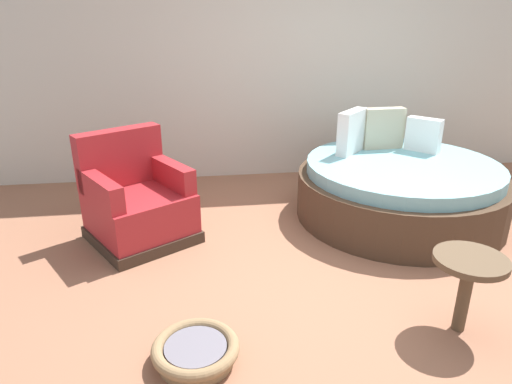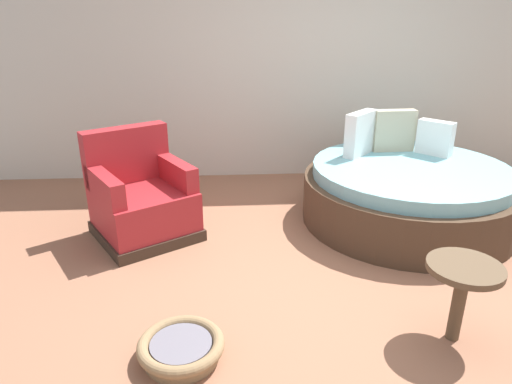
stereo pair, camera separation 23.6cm
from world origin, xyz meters
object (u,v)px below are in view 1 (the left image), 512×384
Objects in this scene: side_table at (469,271)px; red_armchair at (137,203)px; round_daybed at (399,189)px; pet_basket at (196,351)px.

red_armchair is at bearing 143.76° from side_table.
round_daybed is 2.69m from pet_basket.
red_armchair is at bearing 106.25° from pet_basket.
pet_basket is (0.48, -1.65, -0.26)m from red_armchair.
side_table is at bearing -100.91° from round_daybed.
round_daybed reaches higher than red_armchair.
red_armchair is 2.11× the size of side_table.
pet_basket is at bearing -73.75° from red_armchair.
round_daybed reaches higher than side_table.
round_daybed is at bearing 79.09° from side_table.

